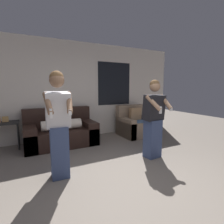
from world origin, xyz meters
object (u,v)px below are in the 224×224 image
Objects in this scene: couch at (61,132)px; side_table at (6,126)px; person_left at (59,124)px; person_right at (154,119)px; armchair at (135,125)px.

side_table is at bearing 169.25° from couch.
person_left is 1.06× the size of person_right.
person_right is (2.73, -1.93, 0.25)m from side_table.
couch is 1.07× the size of person_right.
couch is at bearing 176.83° from armchair.
armchair is at bearing -3.17° from couch.
couch is 1.24m from side_table.
couch is at bearing -10.75° from side_table.
side_table is 3.35m from person_right.
person_left is (-2.53, -1.56, 0.57)m from armchair.
side_table is at bearing 174.14° from armchair.
side_table is 0.47× the size of person_left.
person_right is (1.87, -0.02, -0.08)m from person_left.
person_left is at bearing 179.25° from person_right.
armchair is 0.55× the size of person_left.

